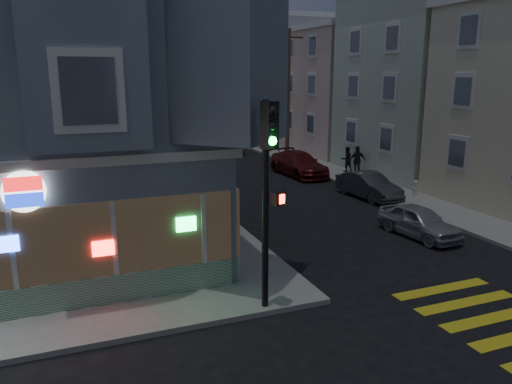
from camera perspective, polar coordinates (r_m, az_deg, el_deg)
ground at (r=11.37m, az=-0.06°, el=-19.29°), size 120.00×120.00×0.00m
sidewalk_ne at (r=41.92m, az=17.95°, el=4.50°), size 24.00×42.00×0.15m
row_house_b at (r=33.91m, az=21.54°, el=11.31°), size 12.00×8.60×10.50m
row_house_c at (r=40.99m, az=12.76°, el=11.07°), size 12.00×8.60×9.00m
row_house_d at (r=48.68m, az=6.73°, el=12.52°), size 12.00×8.60×10.50m
utility_pole at (r=36.39m, az=3.67°, el=11.33°), size 2.20×0.30×9.00m
street_tree_near at (r=42.00m, az=0.36°, el=10.47°), size 3.00×3.00×5.30m
street_tree_far at (r=49.50m, az=-3.18°, el=10.91°), size 3.00×3.00×5.30m
pedestrian_a at (r=31.53m, az=10.31°, el=3.72°), size 0.77×0.61×1.53m
pedestrian_b at (r=30.51m, az=11.51°, el=3.55°), size 1.07×0.57×1.75m
parked_car_a at (r=20.13m, az=18.15°, el=-3.21°), size 1.76×3.65×1.20m
parked_car_b at (r=25.58m, az=12.73°, el=0.72°), size 1.67×4.01×1.29m
parked_car_c at (r=30.65m, az=4.91°, el=3.23°), size 2.24×5.03×1.43m
parked_car_d at (r=39.49m, az=-3.58°, el=5.42°), size 2.22×4.57×1.25m
traffic_signal at (r=12.25m, az=1.44°, el=2.33°), size 0.68×0.60×5.38m
fire_hydrant at (r=26.38m, az=17.77°, el=0.57°), size 0.44×0.25×0.75m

